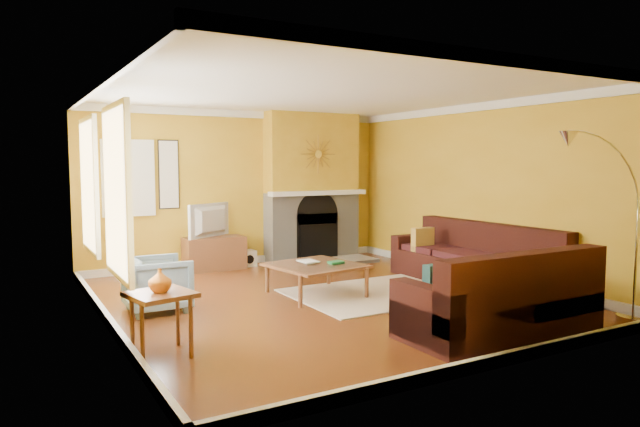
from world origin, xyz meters
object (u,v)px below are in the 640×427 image
sectional_sofa (439,266)px  side_table (161,324)px  armchair (157,284)px  coffee_table (316,279)px  arc_lamp (606,232)px  media_console (214,253)px

sectional_sofa → side_table: bearing=-174.2°
armchair → side_table: size_ratio=1.22×
sectional_sofa → coffee_table: size_ratio=3.40×
sectional_sofa → coffee_table: 1.65m
armchair → side_table: bearing=167.2°
armchair → arc_lamp: 5.12m
media_console → armchair: (-1.49, -2.26, 0.05)m
arc_lamp → armchair: bearing=142.3°
sectional_sofa → coffee_table: sectional_sofa is taller
coffee_table → side_table: (-2.43, -1.41, 0.08)m
media_console → side_table: side_table is taller
sectional_sofa → media_console: size_ratio=3.72×
media_console → side_table: 4.31m
sectional_sofa → armchair: 3.55m
sectional_sofa → armchair: bearing=159.2°
media_console → arc_lamp: 5.97m
sectional_sofa → arc_lamp: (0.70, -1.84, 0.60)m
media_console → arc_lamp: arc_lamp is taller
armchair → media_console: bearing=-33.7°
media_console → side_table: size_ratio=1.69×
coffee_table → media_console: size_ratio=1.09×
sectional_sofa → coffee_table: bearing=140.3°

